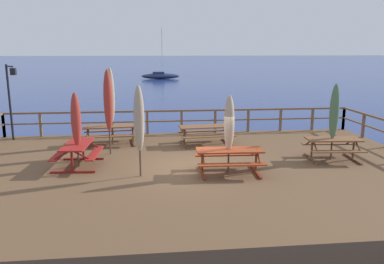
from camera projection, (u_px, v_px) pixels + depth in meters
ground_plane at (195, 187)px, 12.87m from camera, size 600.00×600.00×0.00m
wooden_deck at (195, 177)px, 12.80m from camera, size 16.00×10.84×0.70m
railing_waterside_far at (182, 117)px, 17.69m from camera, size 15.80×0.10×1.09m
picnic_table_mid_left at (78, 150)px, 12.68m from camera, size 1.51×1.94×0.78m
picnic_table_back_right at (206, 131)px, 15.65m from camera, size 2.27×1.57×0.78m
picnic_table_front_right at (229, 156)px, 11.96m from camera, size 2.11×1.49×0.78m
picnic_table_mid_right at (111, 130)px, 15.69m from camera, size 2.29×1.60×0.78m
picnic_table_front_left at (333, 144)px, 13.42m from camera, size 1.94×1.54×0.78m
patio_umbrella_tall_mid_right at (76, 120)px, 12.40m from camera, size 0.32×0.32×2.47m
patio_umbrella_short_back at (108, 101)px, 13.85m from camera, size 0.32×0.32×3.11m
patio_umbrella_tall_mid_left at (229, 124)px, 11.81m from camera, size 0.32×0.32×2.46m
patio_umbrella_tall_back_left at (111, 96)px, 15.39m from camera, size 0.32×0.32×3.11m
patio_umbrella_tall_back_right at (334, 112)px, 13.23m from camera, size 0.32×0.32×2.67m
patio_umbrella_short_mid at (139, 119)px, 11.41m from camera, size 0.32×0.32×2.79m
lamp_post_hooked at (11, 91)px, 15.98m from camera, size 0.53×0.53×3.20m
sailboat_distant at (160, 76)px, 60.43m from camera, size 6.05×1.86×7.72m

